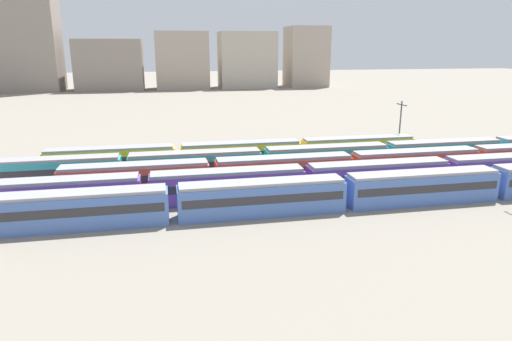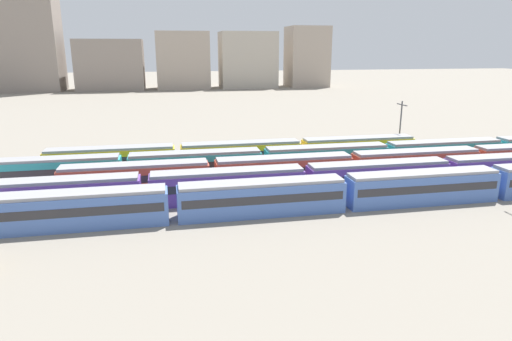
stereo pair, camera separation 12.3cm
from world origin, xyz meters
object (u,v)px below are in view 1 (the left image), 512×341
train_track_2 (475,160)px  train_track_4 (241,154)px  catenary_pole_1 (400,124)px  train_track_0 (345,192)px  train_track_3 (326,158)px  train_track_1 (446,172)px

train_track_2 → train_track_4: 33.95m
train_track_4 → catenary_pole_1: catenary_pole_1 is taller
train_track_2 → train_track_4: same height
catenary_pole_1 → train_track_0: bearing=-129.2°
train_track_0 → train_track_4: bearing=111.6°
train_track_3 → catenary_pole_1: 18.23m
catenary_pole_1 → train_track_3: bearing=-152.6°
train_track_3 → train_track_4: size_ratio=1.68×
catenary_pole_1 → train_track_2: bearing=-71.0°
train_track_0 → train_track_2: 26.24m
train_track_4 → train_track_0: bearing=-68.4°
train_track_2 → train_track_4: (-32.32, 10.40, -0.00)m
train_track_1 → train_track_2: (8.15, 5.20, 0.00)m
train_track_1 → train_track_2: same height
train_track_2 → train_track_3: 21.23m
train_track_0 → train_track_4: size_ratio=1.34×
train_track_0 → train_track_1: bearing=18.1°
train_track_2 → train_track_1: bearing=-147.5°
train_track_0 → catenary_pole_1: 30.95m
train_track_0 → catenary_pole_1: bearing=50.8°
catenary_pole_1 → train_track_4: bearing=-173.7°
train_track_1 → train_track_4: same height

